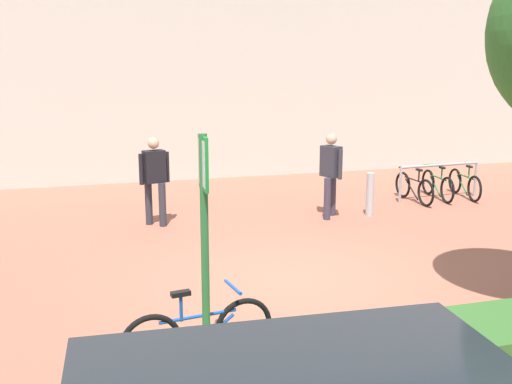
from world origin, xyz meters
TOP-DOWN VIEW (x-y plane):
  - ground_plane at (0.00, 0.00)m, footprint 60.00×60.00m
  - planter_strip at (0.79, -2.31)m, footprint 7.00×1.10m
  - parking_sign_post at (-1.77, -2.31)m, footprint 0.08×0.36m
  - bike_at_sign at (-1.81, -2.08)m, footprint 1.67×0.42m
  - bike_rack_cluster at (4.97, 4.07)m, footprint 2.11×1.66m
  - bollard_steel at (2.76, 3.15)m, footprint 0.16×0.16m
  - person_suited_dark at (1.91, 3.25)m, footprint 0.38×0.57m
  - person_suited_navy at (-1.57, 3.62)m, footprint 0.59×0.35m

SIDE VIEW (x-z plane):
  - ground_plane at x=0.00m, z-range 0.00..0.00m
  - planter_strip at x=0.79m, z-range 0.00..0.16m
  - bike_rack_cluster at x=4.97m, z-range -0.07..0.76m
  - bike_at_sign at x=-1.81m, z-range -0.08..0.78m
  - bollard_steel at x=2.76m, z-range 0.00..0.90m
  - person_suited_dark at x=1.91m, z-range 0.12..1.84m
  - person_suited_navy at x=-1.57m, z-range 0.12..1.84m
  - parking_sign_post at x=-1.77m, z-range 0.38..2.85m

